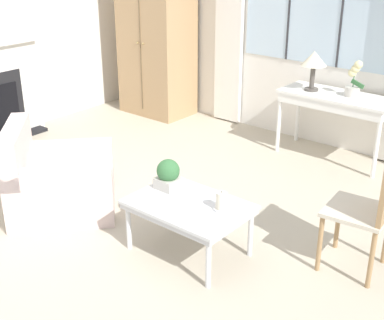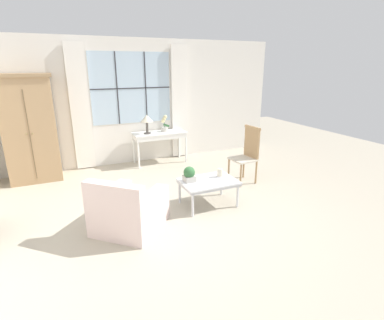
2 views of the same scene
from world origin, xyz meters
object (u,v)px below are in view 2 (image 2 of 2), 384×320
armchair_upholstered (129,212)px  console_table (160,136)px  table_lamp (147,119)px  side_chair_wooden (247,152)px  coffee_table (208,183)px  pillar_candle (220,173)px  armoire (30,129)px  potted_plant_small (189,174)px  potted_orchid (164,125)px

armchair_upholstered → console_table: bearing=63.3°
table_lamp → side_chair_wooden: table_lamp is taller
coffee_table → table_lamp: bearing=96.9°
table_lamp → pillar_candle: size_ratio=2.78×
armoire → pillar_candle: (2.88, -2.39, -0.54)m
potted_plant_small → armoire: bearing=134.5°
potted_orchid → potted_plant_small: 2.51m
table_lamp → coffee_table: size_ratio=0.48×
armoire → armchair_upholstered: size_ratio=1.70×
armoire → potted_plant_small: (2.33, -2.37, -0.49)m
table_lamp → potted_plant_small: 2.42m
console_table → coffee_table: 2.52m
potted_orchid → side_chair_wooden: size_ratio=0.35×
table_lamp → side_chair_wooden: 2.39m
table_lamp → coffee_table: bearing=-83.1°
console_table → pillar_candle: size_ratio=7.89×
console_table → coffee_table: (0.00, -2.50, -0.26)m
potted_plant_small → console_table: bearing=83.0°
table_lamp → armchair_upholstered: bearing=-111.7°
table_lamp → console_table: bearing=7.2°
console_table → potted_plant_small: bearing=-97.0°
console_table → pillar_candle: (0.25, -2.43, -0.15)m
coffee_table → potted_plant_small: potted_plant_small is taller
potted_orchid → potted_plant_small: (-0.44, -2.45, -0.34)m
table_lamp → potted_orchid: bearing=10.2°
armoire → pillar_candle: armoire is taller
side_chair_wooden → console_table: bearing=122.4°
table_lamp → coffee_table: 2.57m
table_lamp → potted_plant_small: bearing=-89.9°
potted_orchid → coffee_table: bearing=-93.2°
armoire → coffee_table: (2.63, -2.47, -0.66)m
console_table → potted_orchid: 0.28m
armchair_upholstered → pillar_candle: 1.66m
console_table → potted_orchid: (0.14, 0.04, 0.24)m
armchair_upholstered → side_chair_wooden: (2.54, 0.85, 0.35)m
side_chair_wooden → pillar_candle: bearing=-148.6°
console_table → armchair_upholstered: bearing=-116.7°
potted_plant_small → armchair_upholstered: bearing=-164.1°
potted_orchid → pillar_candle: bearing=-87.4°
coffee_table → armchair_upholstered: bearing=-171.4°
potted_plant_small → side_chair_wooden: bearing=20.2°
console_table → armoire: bearing=-179.2°
pillar_candle → armchair_upholstered: bearing=-170.1°
potted_plant_small → coffee_table: bearing=-18.2°
potted_plant_small → pillar_candle: size_ratio=1.59×
console_table → coffee_table: bearing=-90.0°
potted_orchid → armchair_upholstered: potted_orchid is taller
console_table → coffee_table: size_ratio=1.36×
armoire → potted_orchid: (2.77, 0.08, -0.15)m
console_table → armchair_upholstered: (-1.36, -2.71, -0.39)m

